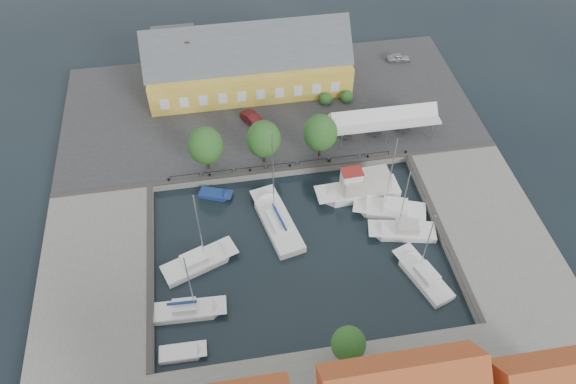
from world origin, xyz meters
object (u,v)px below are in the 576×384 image
object	(u,v)px
east_boat_a	(391,210)
tent_canopy	(385,119)
launch_nw	(215,195)
west_boat_d	(188,311)
warehouse	(244,64)
car_silver	(399,58)
trawler	(361,188)
launch_sw	(182,353)
east_boat_b	(404,232)
car_red	(254,120)
west_boat_c	(198,263)
center_sailboat	(278,223)
east_boat_c	(423,277)

from	to	relation	value
east_boat_a	tent_canopy	bearing A→B (deg)	79.68
tent_canopy	launch_nw	xyz separation A→B (m)	(-22.63, -6.26, -3.59)
west_boat_d	launch_nw	bearing A→B (deg)	76.06
warehouse	east_boat_a	size ratio (longest dim) A/B	2.36
car_silver	trawler	size ratio (longest dim) A/B	0.33
tent_canopy	west_boat_d	bearing A→B (deg)	-140.41
car_silver	launch_sw	xyz separation A→B (m)	(-34.33, -42.19, -1.50)
east_boat_b	launch_sw	world-z (taller)	east_boat_b
car_red	west_boat_d	distance (m)	28.56
warehouse	west_boat_c	xyz separation A→B (m)	(-8.62, -29.97, -4.17)
car_silver	warehouse	bearing A→B (deg)	101.40
launch_nw	east_boat_b	bearing A→B (deg)	-24.14
west_boat_d	warehouse	bearing A→B (deg)	74.51
car_red	center_sailboat	bearing A→B (deg)	-117.59
east_boat_a	launch_sw	world-z (taller)	east_boat_a
tent_canopy	east_boat_c	distance (m)	22.15
east_boat_b	center_sailboat	bearing A→B (deg)	165.87
east_boat_a	west_boat_d	distance (m)	26.14
car_red	west_boat_c	size ratio (longest dim) A/B	0.40
east_boat_a	east_boat_b	xyz separation A→B (m)	(0.47, -3.35, -0.00)
warehouse	car_silver	world-z (taller)	warehouse
east_boat_a	east_boat_c	bearing A→B (deg)	-85.55
east_boat_b	launch_sw	bearing A→B (deg)	-157.15
center_sailboat	launch_nw	size ratio (longest dim) A/B	3.21
warehouse	east_boat_c	distance (m)	38.98
east_boat_b	west_boat_d	world-z (taller)	east_boat_b
west_boat_d	launch_sw	xyz separation A→B (m)	(-0.83, -4.46, -0.18)
tent_canopy	car_silver	world-z (taller)	tent_canopy
east_boat_a	warehouse	bearing A→B (deg)	118.81
tent_canopy	launch_sw	bearing A→B (deg)	-136.01
east_boat_c	center_sailboat	bearing A→B (deg)	145.75
launch_sw	car_red	bearing A→B (deg)	70.68
car_silver	trawler	distance (m)	27.51
warehouse	west_boat_c	bearing A→B (deg)	-106.05
launch_sw	launch_nw	world-z (taller)	launch_sw
launch_nw	west_boat_d	bearing A→B (deg)	-103.94
center_sailboat	trawler	bearing A→B (deg)	16.68
east_boat_b	west_boat_d	size ratio (longest dim) A/B	1.05
warehouse	car_silver	distance (m)	23.83
warehouse	tent_canopy	world-z (taller)	warehouse
center_sailboat	tent_canopy	bearing A→B (deg)	37.38
tent_canopy	car_red	bearing A→B (deg)	163.89
car_silver	east_boat_c	distance (m)	38.60
car_silver	trawler	bearing A→B (deg)	160.50
trawler	east_boat_a	world-z (taller)	east_boat_a
car_red	east_boat_c	distance (m)	30.52
tent_canopy	west_boat_c	bearing A→B (deg)	-147.43
launch_sw	east_boat_b	bearing A→B (deg)	22.85
car_silver	west_boat_d	size ratio (longest dim) A/B	0.34
east_boat_b	east_boat_c	bearing A→B (deg)	-87.44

